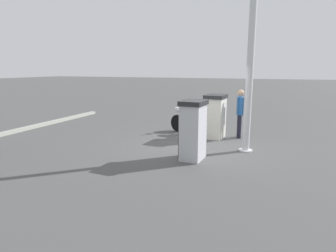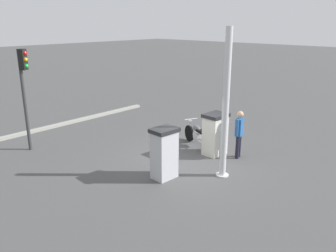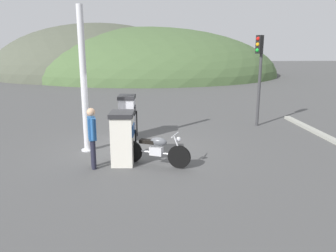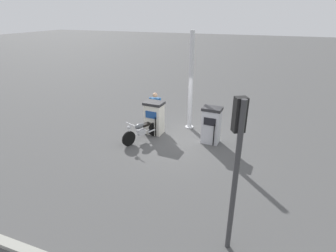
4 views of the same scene
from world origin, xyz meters
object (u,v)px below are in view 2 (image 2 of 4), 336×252
object	(u,v)px
fuel_pump_near	(215,134)
motorcycle_near_pump	(198,135)
attendant_person	(239,131)
canopy_support_pole	(226,108)
roadside_traffic_light	(24,83)
fuel_pump_far	(164,153)

from	to	relation	value
fuel_pump_near	motorcycle_near_pump	xyz separation A→B (m)	(0.92, -0.20, -0.31)
fuel_pump_near	attendant_person	xyz separation A→B (m)	(-0.80, -0.30, 0.20)
canopy_support_pole	roadside_traffic_light	bearing A→B (deg)	24.43
attendant_person	canopy_support_pole	bearing A→B (deg)	105.18
fuel_pump_near	attendant_person	distance (m)	0.87
fuel_pump_near	fuel_pump_far	size ratio (longest dim) A/B	0.95
attendant_person	roadside_traffic_light	size ratio (longest dim) A/B	0.46
canopy_support_pole	attendant_person	bearing A→B (deg)	-74.82
fuel_pump_far	attendant_person	size ratio (longest dim) A/B	0.94
motorcycle_near_pump	attendant_person	xyz separation A→B (m)	(-1.72, -0.10, 0.51)
roadside_traffic_light	fuel_pump_far	bearing A→B (deg)	-162.78
fuel_pump_near	canopy_support_pole	world-z (taller)	canopy_support_pole
motorcycle_near_pump	canopy_support_pole	world-z (taller)	canopy_support_pole
fuel_pump_far	canopy_support_pole	xyz separation A→B (m)	(-1.23, -1.32, 1.36)
motorcycle_near_pump	roadside_traffic_light	world-z (taller)	roadside_traffic_light
fuel_pump_far	roadside_traffic_light	bearing A→B (deg)	17.22
fuel_pump_near	motorcycle_near_pump	world-z (taller)	fuel_pump_near
fuel_pump_near	attendant_person	bearing A→B (deg)	-159.51
attendant_person	roadside_traffic_light	distance (m)	7.74
attendant_person	fuel_pump_near	bearing A→B (deg)	20.49
motorcycle_near_pump	roadside_traffic_light	distance (m)	6.55
fuel_pump_near	roadside_traffic_light	distance (m)	6.99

